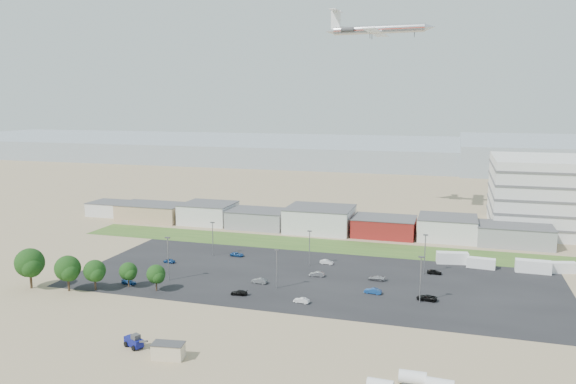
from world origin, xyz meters
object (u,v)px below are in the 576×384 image
at_px(parked_car_8, 434,272).
at_px(portable_shed, 168,351).
at_px(box_trailer_a, 452,258).
at_px(tree_far_left, 30,266).
at_px(parked_car_12, 377,278).
at_px(parked_car_13, 302,300).
at_px(telehandler, 134,340).
at_px(airliner, 379,29).
at_px(storage_tank_nw, 413,377).
at_px(parked_car_1, 373,291).
at_px(parked_car_4, 259,281).
at_px(parked_car_5, 169,261).
at_px(parked_car_7, 317,274).
at_px(parked_car_0, 427,298).
at_px(parked_car_10, 129,282).
at_px(parked_car_9, 237,254).
at_px(parked_car_3, 239,293).
at_px(parked_car_11, 327,262).

bearing_deg(parked_car_8, portable_shed, 145.08).
distance_m(box_trailer_a, tree_far_left, 107.89).
height_order(parked_car_12, parked_car_13, parked_car_12).
xyz_separation_m(telehandler, box_trailer_a, (54.37, 71.63, 0.25)).
bearing_deg(airliner, storage_tank_nw, -76.29).
height_order(telehandler, parked_car_12, telehandler).
bearing_deg(parked_car_1, storage_tank_nw, 24.41).
distance_m(portable_shed, parked_car_4, 42.70).
bearing_deg(parked_car_5, telehandler, 29.30).
relative_size(box_trailer_a, parked_car_8, 2.26).
distance_m(box_trailer_a, parked_car_7, 39.35).
bearing_deg(box_trailer_a, airliner, 107.55).
xyz_separation_m(storage_tank_nw, parked_car_0, (0.07, 39.43, -0.64)).
bearing_deg(portable_shed, tree_far_left, 145.99).
xyz_separation_m(parked_car_10, parked_car_13, (43.53, -0.30, 0.04)).
xyz_separation_m(box_trailer_a, tree_far_left, (-95.43, -50.17, 3.91)).
xyz_separation_m(parked_car_5, parked_car_8, (70.21, 10.44, 0.06)).
relative_size(parked_car_4, parked_car_9, 1.00).
xyz_separation_m(parked_car_5, parked_car_9, (15.40, 11.52, -0.02)).
xyz_separation_m(tree_far_left, parked_car_10, (20.52, 9.30, -4.93)).
height_order(tree_far_left, airliner, airliner).
bearing_deg(telehandler, parked_car_8, 75.20).
bearing_deg(tree_far_left, parked_car_7, 24.25).
bearing_deg(telehandler, airliner, 104.23).
relative_size(telehandler, box_trailer_a, 0.76).
bearing_deg(parked_car_8, telehandler, 139.21).
xyz_separation_m(parked_car_8, parked_car_9, (-54.81, 1.08, -0.08)).
bearing_deg(parked_car_1, parked_car_9, -108.20).
xyz_separation_m(parked_car_5, parked_car_13, (43.06, -19.42, 0.01)).
bearing_deg(parked_car_10, parked_car_3, -86.21).
height_order(parked_car_5, parked_car_9, parked_car_5).
relative_size(storage_tank_nw, airliner, 0.10).
distance_m(parked_car_3, parked_car_7, 23.07).
xyz_separation_m(parked_car_4, parked_car_7, (12.09, 9.28, -0.03)).
relative_size(tree_far_left, parked_car_13, 3.09).
height_order(storage_tank_nw, parked_car_9, storage_tank_nw).
bearing_deg(parked_car_12, parked_car_1, 2.20).
bearing_deg(parked_car_5, parked_car_1, 88.56).
bearing_deg(parked_car_9, telehandler, -173.12).
bearing_deg(tree_far_left, parked_car_10, 24.38).
distance_m(parked_car_4, parked_car_12, 28.98).
bearing_deg(parked_car_13, parked_car_11, -169.95).
distance_m(parked_car_5, parked_car_12, 56.71).
bearing_deg(parked_car_4, parked_car_9, -139.53).
bearing_deg(parked_car_12, parked_car_9, -105.02).
bearing_deg(telehandler, parked_car_11, 95.42).
xyz_separation_m(telehandler, parked_car_10, (-20.55, 30.76, -0.78)).
distance_m(parked_car_0, parked_car_4, 39.68).
bearing_deg(parked_car_1, airliner, -164.23).
height_order(box_trailer_a, parked_car_7, box_trailer_a).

